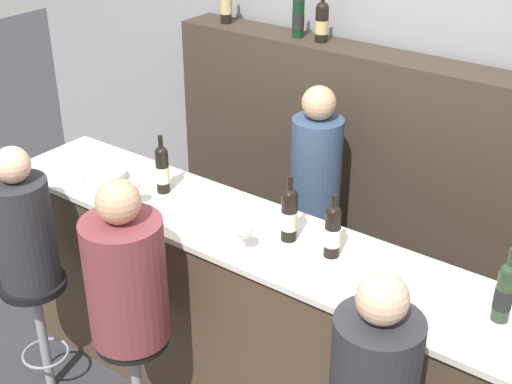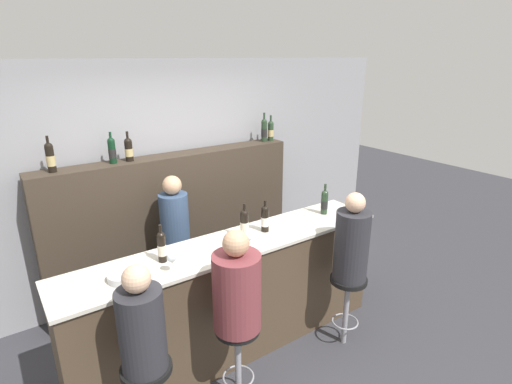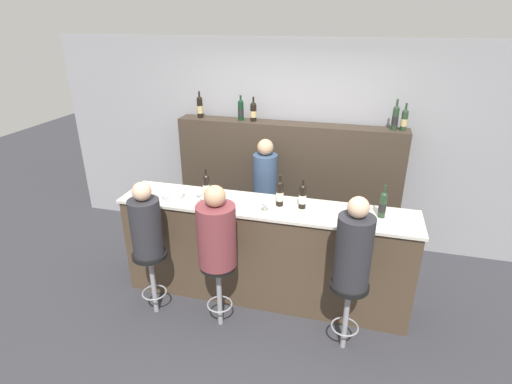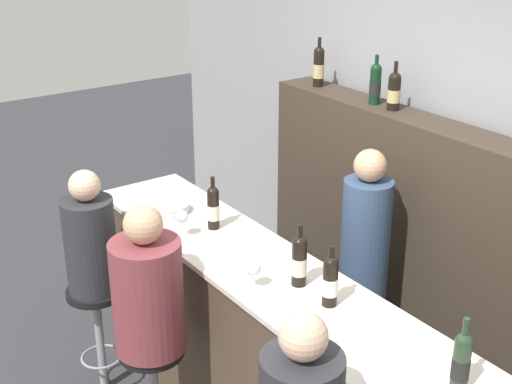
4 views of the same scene
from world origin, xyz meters
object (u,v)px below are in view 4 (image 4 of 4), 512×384
Objects in this scene: wine_bottle_counter_0 at (213,207)px; wine_bottle_backbar_2 at (394,91)px; wine_bottle_counter_3 at (461,361)px; bartender at (363,279)px; wine_bottle_counter_2 at (330,280)px; guest_seated_left at (90,240)px; wine_bottle_backbar_0 at (319,66)px; wine_bottle_counter_1 at (299,260)px; wine_glass_0 at (182,218)px; metal_bowl at (170,208)px; guest_seated_middle at (147,291)px; bar_stool_middle at (153,374)px; bar_stool_left at (97,313)px; wine_glass_1 at (253,269)px; wine_bottle_backbar_1 at (375,83)px.

wine_bottle_counter_0 is 1.05× the size of wine_bottle_backbar_2.
bartender is (-1.31, 0.76, -0.51)m from wine_bottle_counter_3.
guest_seated_left is at bearing -157.12° from wine_bottle_counter_2.
wine_bottle_counter_3 is 0.96× the size of wine_bottle_backbar_0.
wine_bottle_counter_1 is 0.80m from wine_glass_0.
wine_bottle_counter_3 is 2.08m from metal_bowl.
metal_bowl is at bearing -177.35° from wine_bottle_counter_3.
metal_bowl is (-0.34, -0.10, -0.10)m from wine_bottle_counter_0.
guest_seated_middle reaches higher than wine_bottle_counter_3.
wine_bottle_counter_1 is 0.43× the size of guest_seated_left.
guest_seated_left is 1.05× the size of bar_stool_middle.
wine_bottle_backbar_2 is at bearing 67.86° from metal_bowl.
bar_stool_left is 0.71m from bar_stool_middle.
bar_stool_left is at bearing -180.00° from guest_seated_middle.
bar_stool_middle is at bearing -0.00° from guest_seated_left.
guest_seated_middle is (-1.43, -0.58, -0.19)m from wine_bottle_counter_3.
guest_seated_middle is (0.84, -1.76, -0.73)m from wine_bottle_backbar_0.
guest_seated_middle is at bearing -132.51° from wine_glass_1.
wine_glass_0 is at bearing -17.21° from metal_bowl.
wine_bottle_backbar_1 is 1.47m from metal_bowl.
wine_bottle_backbar_1 is at bearing 129.59° from wine_bottle_counter_2.
bartender is (0.42, -0.41, -1.04)m from wine_bottle_backbar_1.
wine_glass_1 is at bearing 47.49° from guest_seated_middle.
wine_glass_0 is (-0.03, -1.38, -0.55)m from wine_bottle_backbar_1.
metal_bowl is 0.50m from guest_seated_left.
bar_stool_middle is at bearing 0.00° from bar_stool_left.
wine_glass_0 is at bearing -173.51° from wine_bottle_counter_3.
bar_stool_left is (0.13, -1.76, -1.23)m from wine_bottle_backbar_0.
guest_seated_middle is at bearing -95.12° from bartender.
wine_bottle_counter_1 is 1.31m from guest_seated_left.
wine_bottle_backbar_0 reaches higher than wine_bottle_counter_2.
bartender is at bearing 58.49° from guest_seated_left.
wine_bottle_counter_3 is 1.60m from bartender.
guest_seated_middle is (-0.68, -0.58, -0.18)m from wine_bottle_counter_2.
wine_bottle_backbar_2 is at bearing 72.00° from bar_stool_left.
metal_bowl is 0.33× the size of bar_stool_left.
wine_bottle_counter_2 reaches higher than wine_glass_1.
guest_seated_middle is at bearing -50.29° from wine_glass_0.
wine_glass_1 is (0.65, -1.38, -0.57)m from wine_bottle_backbar_1.
wine_bottle_counter_2 reaches higher than wine_glass_0.
wine_bottle_backbar_2 is 1.87× the size of wine_glass_0.
metal_bowl is (0.18, -1.27, -0.65)m from wine_bottle_backbar_0.
wine_bottle_counter_1 is 0.97m from wine_bottle_counter_3.
wine_bottle_backbar_1 is 1.94× the size of wine_glass_0.
bar_stool_left is at bearing -134.97° from wine_glass_0.
wine_bottle_counter_3 is 2.02m from wine_bottle_backbar_2.
bar_stool_left is (-0.41, -1.76, -1.22)m from wine_bottle_backbar_1.
wine_bottle_counter_3 is 1.03× the size of wine_bottle_backbar_1.
wine_bottle_backbar_2 reaches higher than wine_bottle_counter_1.
wine_bottle_backbar_2 is (-1.56, 1.18, 0.53)m from wine_bottle_counter_3.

